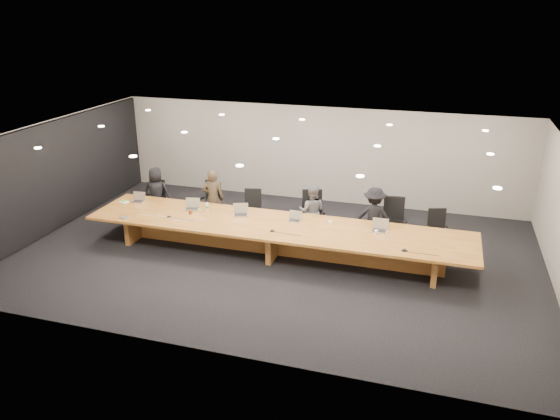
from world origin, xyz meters
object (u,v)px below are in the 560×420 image
object	(u,v)px
chair_far_left	(155,199)
laptop_d	(294,217)
mic_center	(272,231)
person_d	(374,217)
person_b	(213,199)
chair_far_right	(438,231)
paper_cup_near	(330,223)
mic_right	(405,250)
laptop_e	(379,226)
chair_left	(208,203)
person_c	(312,211)
chair_right	(393,222)
paper_cup_far	(376,232)
laptop_b	(192,204)
chair_mid_left	(252,209)
conference_table	(276,234)
laptop_a	(137,197)
amber_mug	(190,212)
water_bottle	(207,207)
mic_left	(169,216)
person_a	(156,193)
chair_mid_right	(312,214)
laptop_c	(241,210)

from	to	relation	value
chair_far_left	laptop_d	size ratio (longest dim) A/B	3.48
mic_center	person_d	bearing A→B (deg)	37.89
person_b	person_d	bearing A→B (deg)	168.36
laptop_d	chair_far_right	bearing A→B (deg)	20.55
paper_cup_near	mic_right	size ratio (longest dim) A/B	0.71
person_b	laptop_e	bearing A→B (deg)	156.65
chair_left	person_c	size ratio (longest dim) A/B	0.85
laptop_e	mic_center	bearing A→B (deg)	-161.96
chair_far_right	laptop_d	distance (m)	3.42
person_b	mic_right	size ratio (longest dim) A/B	11.47
chair_right	paper_cup_far	size ratio (longest dim) A/B	11.80
person_d	laptop_b	xyz separation A→B (m)	(-4.37, -0.88, 0.15)
chair_mid_left	mic_center	size ratio (longest dim) A/B	8.60
chair_far_left	person_c	world-z (taller)	person_c
chair_far_right	person_d	bearing A→B (deg)	166.20
paper_cup_near	chair_far_left	bearing A→B (deg)	169.19
conference_table	laptop_d	xyz separation A→B (m)	(0.34, 0.32, 0.35)
conference_table	laptop_e	xyz separation A→B (m)	(2.33, 0.29, 0.37)
chair_left	chair_far_right	distance (m)	5.88
person_b	person_c	distance (m)	2.62
conference_table	laptop_a	size ratio (longest dim) A/B	28.66
chair_far_right	person_d	xyz separation A→B (m)	(-1.51, -0.13, 0.23)
chair_mid_left	amber_mug	xyz separation A→B (m)	(-1.12, -1.30, 0.28)
water_bottle	mic_left	distance (m)	0.96
water_bottle	chair_right	bearing A→B (deg)	12.73
amber_mug	person_a	bearing A→B (deg)	142.58
chair_mid_right	laptop_a	size ratio (longest dim) A/B	3.81
paper_cup_far	laptop_b	bearing A→B (deg)	177.18
paper_cup_near	paper_cup_far	distance (m)	1.11
person_d	chair_mid_left	bearing A→B (deg)	-6.34
chair_far_right	laptop_a	xyz separation A→B (m)	(-7.46, -0.91, 0.37)
chair_far_right	mic_right	distance (m)	2.03
chair_mid_left	mic_left	bearing A→B (deg)	-145.31
chair_far_left	person_b	bearing A→B (deg)	-3.99
chair_far_left	paper_cup_far	bearing A→B (deg)	-9.61
chair_far_right	chair_left	bearing A→B (deg)	161.69
person_b	chair_left	bearing A→B (deg)	-46.38
chair_mid_left	laptop_d	world-z (taller)	chair_mid_left
chair_far_right	laptop_c	bearing A→B (deg)	173.85
mic_left	chair_far_right	bearing A→B (deg)	14.68
chair_right	mic_right	world-z (taller)	chair_right
person_c	paper_cup_near	bearing A→B (deg)	121.36
laptop_b	laptop_d	xyz separation A→B (m)	(2.63, 0.00, -0.02)
person_a	amber_mug	bearing A→B (deg)	127.40
mic_left	mic_right	size ratio (longest dim) A/B	0.84
chair_mid_right	person_d	distance (m)	1.55
chair_far_right	chair_mid_left	bearing A→B (deg)	161.05
chair_right	mic_left	size ratio (longest dim) A/B	10.44
laptop_b	amber_mug	bearing A→B (deg)	-85.01
chair_left	paper_cup_near	size ratio (longest dim) A/B	11.95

